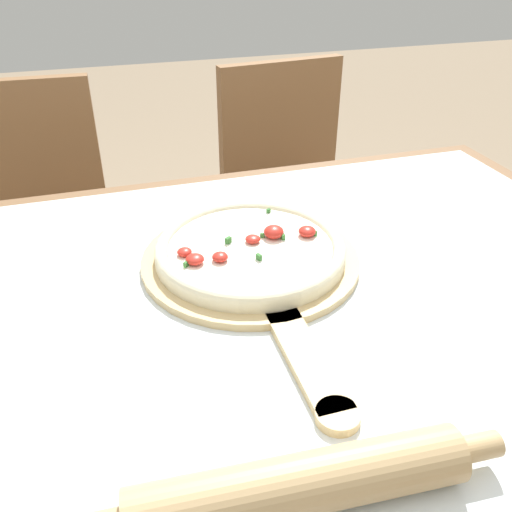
{
  "coord_description": "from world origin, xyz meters",
  "views": [
    {
      "loc": [
        -0.17,
        -0.61,
        1.2
      ],
      "look_at": [
        0.03,
        0.05,
        0.78
      ],
      "focal_mm": 38.0,
      "sensor_mm": 36.0,
      "label": 1
    }
  ],
  "objects_px": {
    "chair_left": "(37,227)",
    "pizza_peel": "(254,267)",
    "rolling_pin": "(299,485)",
    "chair_right": "(291,193)",
    "pizza": "(250,249)"
  },
  "relations": [
    {
      "from": "rolling_pin",
      "to": "chair_right",
      "type": "relative_size",
      "value": 0.46
    },
    {
      "from": "rolling_pin",
      "to": "chair_left",
      "type": "xyz_separation_m",
      "value": [
        -0.32,
        1.12,
        -0.28
      ]
    },
    {
      "from": "chair_right",
      "to": "rolling_pin",
      "type": "bearing_deg",
      "value": -116.94
    },
    {
      "from": "pizza_peel",
      "to": "chair_right",
      "type": "height_order",
      "value": "chair_right"
    },
    {
      "from": "chair_right",
      "to": "chair_left",
      "type": "bearing_deg",
      "value": 173.34
    },
    {
      "from": "pizza_peel",
      "to": "rolling_pin",
      "type": "height_order",
      "value": "rolling_pin"
    },
    {
      "from": "pizza_peel",
      "to": "chair_left",
      "type": "bearing_deg",
      "value": 118.1
    },
    {
      "from": "rolling_pin",
      "to": "chair_left",
      "type": "relative_size",
      "value": 0.46
    },
    {
      "from": "pizza_peel",
      "to": "chair_right",
      "type": "distance_m",
      "value": 0.85
    },
    {
      "from": "pizza_peel",
      "to": "chair_left",
      "type": "relative_size",
      "value": 0.6
    },
    {
      "from": "rolling_pin",
      "to": "chair_right",
      "type": "bearing_deg",
      "value": 69.68
    },
    {
      "from": "pizza",
      "to": "rolling_pin",
      "type": "bearing_deg",
      "value": -100.44
    },
    {
      "from": "chair_left",
      "to": "pizza_peel",
      "type": "bearing_deg",
      "value": -59.71
    },
    {
      "from": "pizza_peel",
      "to": "chair_right",
      "type": "relative_size",
      "value": 0.6
    },
    {
      "from": "pizza_peel",
      "to": "chair_right",
      "type": "xyz_separation_m",
      "value": [
        0.34,
        0.73,
        -0.25
      ]
    }
  ]
}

